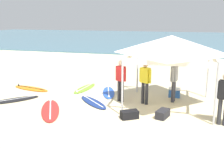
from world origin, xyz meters
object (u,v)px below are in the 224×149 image
gear_bag_near_tent (129,115)px  cooler_box (174,93)px  surfboard_black (14,100)px  surfboard_blue (109,92)px  person_grey (174,78)px  person_yellow (145,80)px  surfboard_lime (85,88)px  surfboard_orange (31,88)px  person_black (224,96)px  person_red (121,78)px  surfboard_navy (93,102)px  gear_bag_by_pole (163,114)px  surfboard_red (50,110)px  canopy_tent (171,45)px

gear_bag_near_tent → cooler_box: (1.39, 2.92, 0.06)m
surfboard_black → surfboard_blue: 4.08m
person_grey → surfboard_black: bearing=-165.6°
person_yellow → cooler_box: size_ratio=3.42×
surfboard_lime → surfboard_orange: size_ratio=0.92×
surfboard_black → person_black: 8.08m
person_red → cooler_box: 2.56m
surfboard_lime → gear_bag_near_tent: size_ratio=3.24×
surfboard_blue → surfboard_lime: bearing=164.3°
surfboard_navy → gear_bag_by_pole: size_ratio=2.97×
person_red → person_black: 3.99m
surfboard_lime → person_yellow: bearing=-24.3°
person_yellow → gear_bag_by_pole: person_yellow is taller
surfboard_blue → gear_bag_near_tent: bearing=-60.5°
surfboard_blue → cooler_box: 2.93m
person_grey → person_yellow: same height
gear_bag_near_tent → gear_bag_by_pole: (1.10, 0.37, 0.00)m
surfboard_red → person_red: size_ratio=1.43×
gear_bag_by_pole → surfboard_red: bearing=-174.1°
surfboard_lime → gear_bag_by_pole: 4.77m
gear_bag_by_pole → cooler_box: 2.57m
person_grey → gear_bag_by_pole: person_grey is taller
surfboard_black → gear_bag_by_pole: (6.13, -0.24, 0.10)m
surfboard_red → surfboard_orange: bearing=134.2°
person_black → surfboard_black: bearing=177.5°
surfboard_lime → surfboard_blue: 1.35m
surfboard_lime → person_black: size_ratio=1.14×
gear_bag_by_pole → person_yellow: bearing=122.3°
canopy_tent → surfboard_orange: canopy_tent is taller
surfboard_orange → gear_bag_near_tent: size_ratio=3.52×
surfboard_navy → person_red: person_red is taller
surfboard_black → surfboard_blue: bearing=30.9°
surfboard_red → gear_bag_by_pole: 4.11m
person_yellow → gear_bag_by_pole: size_ratio=2.85×
surfboard_orange → gear_bag_near_tent: bearing=-23.9°
surfboard_navy → surfboard_blue: 1.51m
surfboard_black → surfboard_blue: (3.50, 2.10, 0.00)m
surfboard_lime → gear_bag_by_pole: bearing=-34.6°
surfboard_red → surfboard_black: same height
person_grey → person_black: same height
person_red → person_yellow: size_ratio=1.00×
cooler_box → person_black: bearing=-59.0°
person_yellow → gear_bag_by_pole: 1.76m
person_red → cooler_box: size_ratio=3.42×
surfboard_lime → person_grey: 4.38m
surfboard_red → person_grey: 5.02m
surfboard_red → gear_bag_near_tent: bearing=1.0°
surfboard_orange → surfboard_lime: bearing=15.8°
person_red → surfboard_black: bearing=-165.7°
surfboard_navy → gear_bag_by_pole: bearing=-16.6°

